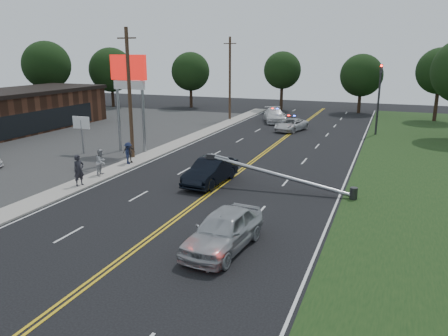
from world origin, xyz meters
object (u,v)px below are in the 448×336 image
at_px(utility_pole_far, 230,79).
at_px(waiting_sedan, 224,230).
at_px(traffic_signal, 379,93).
at_px(bystander_a, 79,170).
at_px(crashed_sedan, 210,171).
at_px(utility_pole_mid, 130,94).
at_px(bystander_b, 101,162).
at_px(bystander_c, 128,153).
at_px(bystander_d, 129,152).
at_px(emergency_b, 275,115).
at_px(small_sign, 81,126).
at_px(pylon_sign, 129,80).
at_px(fallen_streetlight, 287,177).
at_px(emergency_a, 291,125).

bearing_deg(utility_pole_far, waiting_sedan, -69.91).
xyz_separation_m(traffic_signal, bystander_a, (-16.36, -25.79, -3.10)).
bearing_deg(waiting_sedan, crashed_sedan, 121.45).
relative_size(crashed_sedan, bystander_a, 2.53).
xyz_separation_m(utility_pole_mid, bystander_b, (0.89, -5.23, -4.07)).
bearing_deg(crashed_sedan, bystander_a, -148.93).
xyz_separation_m(bystander_c, bystander_d, (-0.13, 0.29, 0.00)).
height_order(emergency_b, bystander_a, bystander_a).
distance_m(utility_pole_far, bystander_a, 30.08).
height_order(small_sign, utility_pole_mid, utility_pole_mid).
xyz_separation_m(pylon_sign, crashed_sedan, (9.73, -6.09, -5.18)).
height_order(utility_pole_far, crashed_sedan, utility_pole_far).
relative_size(traffic_signal, fallen_streetlight, 0.75).
relative_size(pylon_sign, utility_pole_far, 0.80).
height_order(crashed_sedan, bystander_b, bystander_b).
bearing_deg(traffic_signal, bystander_c, -129.70).
distance_m(pylon_sign, emergency_a, 18.91).
bearing_deg(bystander_a, emergency_a, -1.46).
height_order(traffic_signal, crashed_sedan, traffic_signal).
xyz_separation_m(small_sign, fallen_streetlight, (18.19, -4.00, -1.41)).
bearing_deg(utility_pole_mid, pylon_sign, 123.02).
bearing_deg(emergency_b, crashed_sedan, -105.11).
bearing_deg(waiting_sedan, fallen_streetlight, 90.90).
bearing_deg(small_sign, utility_pole_far, 77.69).
bearing_deg(traffic_signal, crashed_sedan, -112.31).
bearing_deg(fallen_streetlight, utility_pole_mid, 163.36).
xyz_separation_m(utility_pole_far, waiting_sedan, (12.72, -34.80, -4.22)).
bearing_deg(bystander_c, emergency_a, -44.33).
bearing_deg(bystander_d, bystander_b, -147.79).
relative_size(fallen_streetlight, crashed_sedan, 1.88).
height_order(utility_pole_mid, bystander_d, utility_pole_mid).
relative_size(crashed_sedan, bystander_d, 3.07).
distance_m(bystander_c, bystander_d, 0.32).
xyz_separation_m(traffic_signal, bystander_b, (-16.61, -23.23, -3.19)).
relative_size(pylon_sign, emergency_b, 1.42).
xyz_separation_m(fallen_streetlight, emergency_b, (-7.70, 26.29, -0.10)).
relative_size(pylon_sign, waiting_sedan, 1.59).
bearing_deg(emergency_b, small_sign, -136.25).
xyz_separation_m(pylon_sign, emergency_a, (10.22, 14.98, -5.35)).
bearing_deg(fallen_streetlight, crashed_sedan, -178.90).
height_order(emergency_b, bystander_d, bystander_d).
height_order(utility_pole_mid, emergency_b, utility_pole_mid).
xyz_separation_m(pylon_sign, utility_pole_mid, (1.30, -2.00, -0.91)).
xyz_separation_m(fallen_streetlight, crashed_sedan, (-4.95, -0.09, -0.10)).
height_order(traffic_signal, bystander_d, traffic_signal).
relative_size(crashed_sedan, emergency_b, 0.88).
distance_m(pylon_sign, utility_pole_mid, 2.55).
bearing_deg(emergency_a, bystander_b, -94.26).
height_order(bystander_a, bystander_b, bystander_a).
bearing_deg(pylon_sign, small_sign, -150.26).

